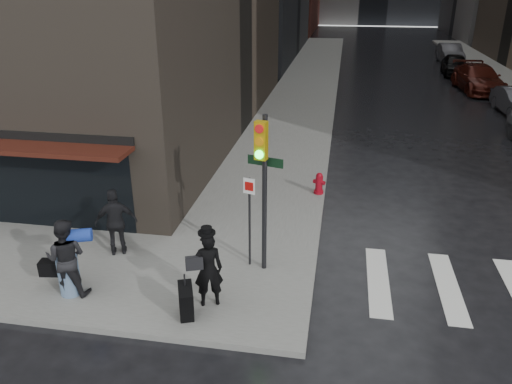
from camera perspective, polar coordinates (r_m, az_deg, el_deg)
ground at (r=11.82m, az=-3.43°, el=-11.05°), size 140.00×140.00×0.00m
sidewalk_left at (r=37.14m, az=6.26°, el=12.93°), size 4.00×50.00×0.15m
sidewalk_right at (r=38.70m, az=27.00°, el=11.01°), size 3.00×50.00×0.15m
man_overcoat at (r=10.62m, az=-6.01°, el=-9.39°), size 0.96×1.22×1.90m
man_jeans at (r=11.70m, az=-20.91°, el=-6.99°), size 1.33×0.82×1.82m
man_greycoat at (r=12.98m, az=-15.70°, el=-3.34°), size 1.12×0.80×1.77m
traffic_light at (r=11.15m, az=0.66°, el=2.02°), size 0.93×0.54×3.82m
fire_hydrant at (r=16.38m, az=7.21°, el=0.89°), size 0.41×0.31×0.71m
parked_car_3 at (r=35.28m, az=24.06°, el=11.78°), size 2.68×5.74×1.62m
parked_car_4 at (r=40.92m, az=21.79°, el=13.37°), size 2.08×4.48×1.48m
parked_car_5 at (r=46.80m, az=21.29°, el=14.54°), size 1.71×4.74×1.55m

